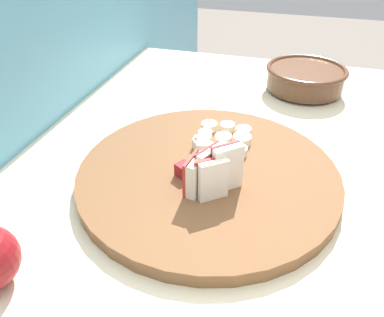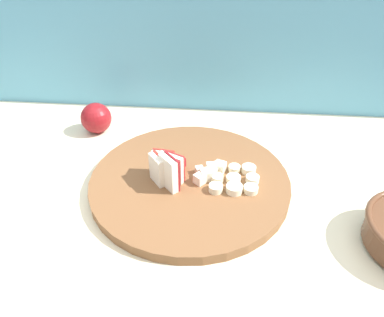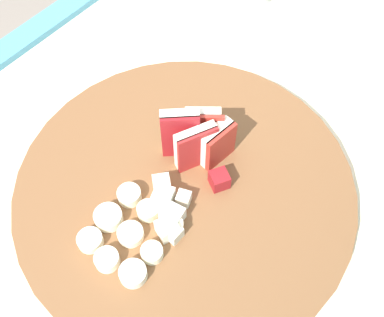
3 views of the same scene
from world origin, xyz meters
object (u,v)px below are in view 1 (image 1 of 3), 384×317
cutting_board (208,175)px  apple_wedge_fan (211,171)px  apple_dice_pile (205,152)px  ceramic_bowl (305,77)px  banana_slice_rows (224,138)px

cutting_board → apple_wedge_fan: bearing=-161.9°
apple_wedge_fan → apple_dice_pile: apple_wedge_fan is taller
apple_wedge_fan → ceramic_bowl: apple_wedge_fan is taller
cutting_board → ceramic_bowl: size_ratio=2.24×
apple_dice_pile → banana_slice_rows: bearing=-18.2°
apple_dice_pile → ceramic_bowl: ceramic_bowl is taller
banana_slice_rows → cutting_board: bearing=175.8°
apple_wedge_fan → banana_slice_rows: size_ratio=0.76×
apple_wedge_fan → banana_slice_rows: (0.13, 0.01, -0.02)m
apple_wedge_fan → apple_dice_pile: bearing=19.7°
apple_dice_pile → banana_slice_rows: apple_dice_pile is taller
cutting_board → ceramic_bowl: ceramic_bowl is taller
apple_wedge_fan → cutting_board: bearing=18.1°
banana_slice_rows → apple_dice_pile: bearing=161.8°
cutting_board → ceramic_bowl: 0.39m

